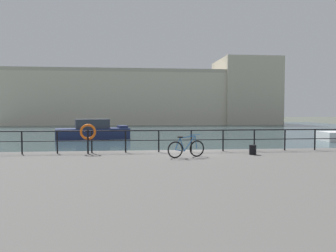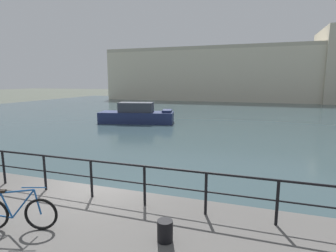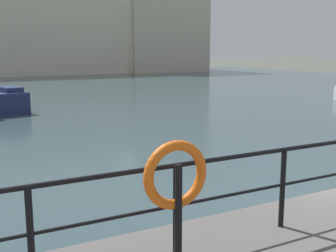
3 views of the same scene
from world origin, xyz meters
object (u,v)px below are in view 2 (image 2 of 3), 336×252
at_px(parked_bicycle, 16,213).
at_px(mooring_bollard, 165,231).
at_px(harbor_building, 260,74).
at_px(moored_green_narrowboat, 137,115).

relative_size(parked_bicycle, mooring_bollard, 3.86).
bearing_deg(harbor_building, moored_green_narrowboat, -108.14).
xyz_separation_m(harbor_building, parked_bicycle, (-5.40, -56.07, -4.32)).
distance_m(harbor_building, moored_green_narrowboat, 38.17).
distance_m(harbor_building, parked_bicycle, 56.49).
distance_m(parked_bicycle, mooring_bollard, 3.25).
bearing_deg(mooring_bollard, moored_green_narrowboat, 116.20).
bearing_deg(parked_bicycle, mooring_bollard, -7.74).
relative_size(harbor_building, moored_green_narrowboat, 7.24).
xyz_separation_m(moored_green_narrowboat, mooring_bollard, (9.58, -19.47, 0.33)).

